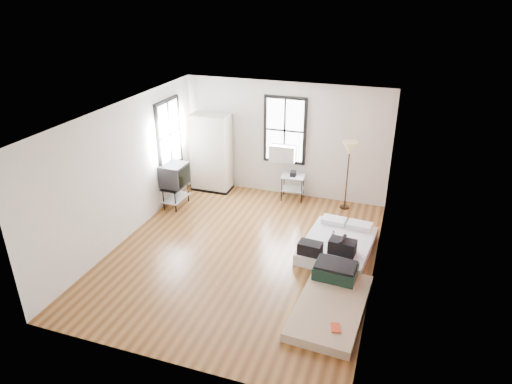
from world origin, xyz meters
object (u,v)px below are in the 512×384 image
(floor_lamp, at_px, (349,152))
(tv_stand, at_px, (175,176))
(mattress_bare, at_px, (332,297))
(wardrobe, at_px, (211,153))
(side_table, at_px, (293,180))
(mattress_main, at_px, (337,244))

(floor_lamp, xyz_separation_m, tv_stand, (-3.81, -1.18, -0.65))
(mattress_bare, distance_m, wardrobe, 5.28)
(mattress_bare, distance_m, side_table, 4.06)
(mattress_main, distance_m, mattress_bare, 1.67)
(mattress_bare, xyz_separation_m, wardrobe, (-3.74, 3.63, 0.85))
(mattress_main, distance_m, side_table, 2.52)
(wardrobe, relative_size, tv_stand, 1.86)
(mattress_bare, height_order, tv_stand, tv_stand)
(wardrobe, xyz_separation_m, tv_stand, (-0.41, -1.18, -0.22))
(mattress_main, bearing_deg, side_table, 130.63)
(tv_stand, bearing_deg, floor_lamp, 18.77)
(mattress_bare, xyz_separation_m, side_table, (-1.64, 3.70, 0.37))
(mattress_main, height_order, tv_stand, tv_stand)
(mattress_main, distance_m, wardrobe, 4.14)
(wardrobe, bearing_deg, mattress_main, -29.32)
(mattress_bare, height_order, wardrobe, wardrobe)
(tv_stand, bearing_deg, mattress_main, -9.70)
(floor_lamp, bearing_deg, tv_stand, -162.80)
(side_table, xyz_separation_m, floor_lamp, (1.29, -0.07, 0.91))
(mattress_main, relative_size, side_table, 2.52)
(mattress_main, xyz_separation_m, wardrobe, (-3.55, 1.97, 0.82))
(wardrobe, bearing_deg, side_table, 1.63)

